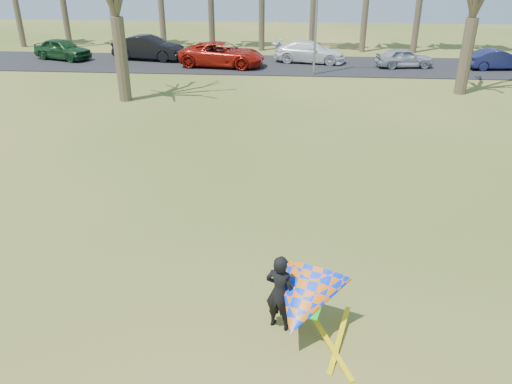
# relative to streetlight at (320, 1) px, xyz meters

# --- Properties ---
(ground) EXTENTS (100.00, 100.00, 0.00)m
(ground) POSITION_rel_streetlight_xyz_m (-2.16, -22.00, -4.46)
(ground) COLOR #2D5A13
(ground) RESTS_ON ground
(parking_strip) EXTENTS (46.00, 7.00, 0.06)m
(parking_strip) POSITION_rel_streetlight_xyz_m (-2.16, 3.00, -4.43)
(parking_strip) COLOR black
(parking_strip) RESTS_ON ground
(streetlight) EXTENTS (2.28, 0.18, 8.00)m
(streetlight) POSITION_rel_streetlight_xyz_m (0.00, 0.00, 0.00)
(streetlight) COLOR gray
(streetlight) RESTS_ON ground
(car_0) EXTENTS (4.69, 3.13, 1.48)m
(car_0) POSITION_rel_streetlight_xyz_m (-18.25, 3.56, -3.66)
(car_0) COLOR #1A4320
(car_0) RESTS_ON parking_strip
(car_1) EXTENTS (5.31, 2.61, 1.67)m
(car_1) POSITION_rel_streetlight_xyz_m (-11.98, 3.99, -3.57)
(car_1) COLOR black
(car_1) RESTS_ON parking_strip
(car_2) EXTENTS (6.05, 3.39, 1.60)m
(car_2) POSITION_rel_streetlight_xyz_m (-6.32, 2.05, -3.61)
(car_2) COLOR #A8170D
(car_2) RESTS_ON parking_strip
(car_3) EXTENTS (5.27, 2.87, 1.45)m
(car_3) POSITION_rel_streetlight_xyz_m (-0.38, 3.96, -3.68)
(car_3) COLOR white
(car_3) RESTS_ON parking_strip
(car_4) EXTENTS (3.95, 2.10, 1.28)m
(car_4) POSITION_rel_streetlight_xyz_m (5.97, 2.74, -3.76)
(car_4) COLOR #A7AFB5
(car_4) RESTS_ON parking_strip
(car_5) EXTENTS (4.01, 1.80, 1.28)m
(car_5) POSITION_rel_streetlight_xyz_m (12.02, 2.62, -3.77)
(car_5) COLOR #191E4D
(car_5) RESTS_ON parking_strip
(kite_flyer) EXTENTS (2.13, 2.39, 2.02)m
(kite_flyer) POSITION_rel_streetlight_xyz_m (-0.93, -24.31, -3.62)
(kite_flyer) COLOR black
(kite_flyer) RESTS_ON ground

